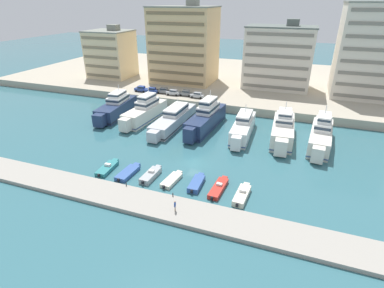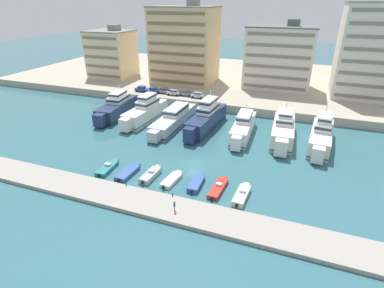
% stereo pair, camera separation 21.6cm
% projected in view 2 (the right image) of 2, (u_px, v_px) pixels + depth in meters
% --- Properties ---
extents(ground_plane, '(400.00, 400.00, 0.00)m').
position_uv_depth(ground_plane, '(194.00, 162.00, 58.86)').
color(ground_plane, '#336670').
extents(quay_promenade, '(180.00, 70.00, 2.30)m').
position_uv_depth(quay_promenade, '(253.00, 81.00, 113.05)').
color(quay_promenade, '#ADA38E').
rests_on(quay_promenade, ground).
extents(pier_dock, '(120.00, 5.91, 0.65)m').
position_uv_depth(pier_dock, '(160.00, 206.00, 45.82)').
color(pier_dock, '#9E998E').
rests_on(pier_dock, ground).
extents(yacht_navy_far_left, '(6.26, 19.18, 8.10)m').
position_uv_depth(yacht_navy_far_left, '(117.00, 107.00, 81.60)').
color(yacht_navy_far_left, navy).
rests_on(yacht_navy_far_left, ground).
extents(yacht_ivory_left, '(5.64, 19.03, 8.41)m').
position_uv_depth(yacht_ivory_left, '(145.00, 111.00, 78.46)').
color(yacht_ivory_left, silver).
rests_on(yacht_ivory_left, ground).
extents(yacht_silver_mid_left, '(4.90, 22.92, 6.32)m').
position_uv_depth(yacht_silver_mid_left, '(174.00, 119.00, 75.38)').
color(yacht_silver_mid_left, silver).
rests_on(yacht_silver_mid_left, ground).
extents(yacht_navy_center_left, '(5.64, 20.61, 9.00)m').
position_uv_depth(yacht_navy_center_left, '(206.00, 118.00, 73.28)').
color(yacht_navy_center_left, navy).
rests_on(yacht_navy_center_left, ground).
extents(yacht_white_center, '(4.33, 18.13, 6.97)m').
position_uv_depth(yacht_white_center, '(243.00, 127.00, 69.50)').
color(yacht_white_center, white).
rests_on(yacht_white_center, ground).
extents(yacht_ivory_center_right, '(5.29, 18.34, 8.34)m').
position_uv_depth(yacht_ivory_center_right, '(283.00, 130.00, 67.24)').
color(yacht_ivory_center_right, silver).
rests_on(yacht_ivory_center_right, ground).
extents(yacht_ivory_mid_right, '(5.40, 18.79, 8.52)m').
position_uv_depth(yacht_ivory_mid_right, '(321.00, 135.00, 64.57)').
color(yacht_ivory_mid_right, silver).
rests_on(yacht_ivory_mid_right, ground).
extents(motorboat_teal_far_left, '(2.41, 6.49, 1.19)m').
position_uv_depth(motorboat_teal_far_left, '(108.00, 168.00, 56.23)').
color(motorboat_teal_far_left, teal).
rests_on(motorboat_teal_far_left, ground).
extents(motorboat_blue_left, '(2.37, 6.53, 0.83)m').
position_uv_depth(motorboat_blue_left, '(128.00, 172.00, 54.74)').
color(motorboat_blue_left, '#33569E').
rests_on(motorboat_blue_left, ground).
extents(motorboat_grey_mid_left, '(2.02, 6.22, 1.40)m').
position_uv_depth(motorboat_grey_mid_left, '(151.00, 175.00, 53.74)').
color(motorboat_grey_mid_left, '#9EA3A8').
rests_on(motorboat_grey_mid_left, ground).
extents(motorboat_cream_center_left, '(2.40, 5.96, 0.81)m').
position_uv_depth(motorboat_cream_center_left, '(172.00, 180.00, 52.51)').
color(motorboat_cream_center_left, beige).
rests_on(motorboat_cream_center_left, ground).
extents(motorboat_blue_center, '(2.00, 5.96, 0.91)m').
position_uv_depth(motorboat_blue_center, '(196.00, 183.00, 51.36)').
color(motorboat_blue_center, '#33569E').
rests_on(motorboat_blue_center, ground).
extents(motorboat_red_center_right, '(2.10, 7.11, 1.16)m').
position_uv_depth(motorboat_red_center_right, '(218.00, 188.00, 50.17)').
color(motorboat_red_center_right, red).
rests_on(motorboat_red_center_right, ground).
extents(motorboat_cream_mid_right, '(2.10, 6.59, 1.39)m').
position_uv_depth(motorboat_cream_mid_right, '(242.00, 195.00, 48.21)').
color(motorboat_cream_mid_right, beige).
rests_on(motorboat_cream_mid_right, ground).
extents(car_blue_far_left, '(4.13, 1.99, 1.80)m').
position_uv_depth(car_blue_far_left, '(142.00, 89.00, 95.27)').
color(car_blue_far_left, '#28428E').
rests_on(car_blue_far_left, quay_promenade).
extents(car_blue_left, '(4.12, 1.96, 1.80)m').
position_uv_depth(car_blue_left, '(152.00, 90.00, 93.75)').
color(car_blue_left, '#28428E').
rests_on(car_blue_left, quay_promenade).
extents(car_grey_mid_left, '(4.20, 2.14, 1.80)m').
position_uv_depth(car_grey_mid_left, '(164.00, 90.00, 93.45)').
color(car_grey_mid_left, slate).
rests_on(car_grey_mid_left, quay_promenade).
extents(car_silver_center_left, '(4.19, 2.10, 1.80)m').
position_uv_depth(car_silver_center_left, '(174.00, 92.00, 91.66)').
color(car_silver_center_left, '#B7BCC1').
rests_on(car_silver_center_left, quay_promenade).
extents(car_grey_center, '(4.17, 2.07, 1.80)m').
position_uv_depth(car_grey_center, '(186.00, 93.00, 90.95)').
color(car_grey_center, slate).
rests_on(car_grey_center, quay_promenade).
extents(car_silver_center_right, '(4.14, 2.00, 1.80)m').
position_uv_depth(car_silver_center_right, '(198.00, 95.00, 89.09)').
color(car_silver_center_right, '#B7BCC1').
rests_on(car_silver_center_right, quay_promenade).
extents(apartment_block_far_left, '(15.29, 13.47, 18.54)m').
position_uv_depth(apartment_block_far_left, '(112.00, 54.00, 111.22)').
color(apartment_block_far_left, beige).
rests_on(apartment_block_far_left, quay_promenade).
extents(apartment_block_left, '(21.38, 15.88, 26.66)m').
position_uv_depth(apartment_block_left, '(185.00, 45.00, 102.70)').
color(apartment_block_left, '#E0BC84').
rests_on(apartment_block_left, quay_promenade).
extents(apartment_block_mid_left, '(21.21, 13.10, 21.27)m').
position_uv_depth(apartment_block_mid_left, '(279.00, 58.00, 96.30)').
color(apartment_block_mid_left, silver).
rests_on(apartment_block_mid_left, quay_promenade).
extents(apartment_block_center_left, '(20.31, 16.46, 28.19)m').
position_uv_depth(apartment_block_center_left, '(375.00, 51.00, 85.98)').
color(apartment_block_center_left, silver).
rests_on(apartment_block_center_left, quay_promenade).
extents(pedestrian_near_edge, '(0.36, 0.65, 1.75)m').
position_uv_depth(pedestrian_near_edge, '(174.00, 205.00, 43.95)').
color(pedestrian_near_edge, '#7A6B56').
rests_on(pedestrian_near_edge, pier_dock).
extents(bollard_west, '(0.20, 0.20, 0.61)m').
position_uv_depth(bollard_west, '(126.00, 184.00, 50.21)').
color(bollard_west, '#2D2D33').
rests_on(bollard_west, pier_dock).
extents(bollard_west_mid, '(0.20, 0.20, 0.61)m').
position_uv_depth(bollard_west_mid, '(172.00, 194.00, 47.54)').
color(bollard_west_mid, '#2D2D33').
rests_on(bollard_west_mid, pier_dock).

